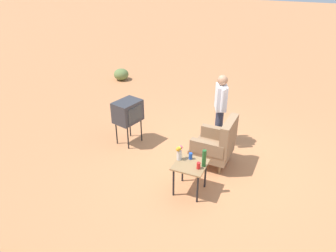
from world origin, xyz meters
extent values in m
plane|color=#C17A4C|center=(0.00, 0.00, 0.00)|extent=(60.00, 60.00, 0.00)
cylinder|color=#937047|center=(-0.15, -0.28, 0.11)|extent=(0.05, 0.05, 0.22)
cylinder|color=#937047|center=(0.38, -0.30, 0.11)|extent=(0.05, 0.05, 0.22)
cylinder|color=#937047|center=(-0.13, 0.25, 0.11)|extent=(0.05, 0.05, 0.22)
cylinder|color=#937047|center=(0.40, 0.23, 0.11)|extent=(0.05, 0.05, 0.22)
cube|color=#8C6B4C|center=(0.13, -0.02, 0.32)|extent=(0.78, 0.78, 0.20)
cube|color=#8C6B4C|center=(0.14, 0.29, 0.74)|extent=(0.76, 0.18, 0.64)
cube|color=#8C6B4C|center=(-0.19, -0.01, 0.55)|extent=(0.16, 0.69, 0.26)
cube|color=#8C6B4C|center=(0.45, -0.04, 0.55)|extent=(0.16, 0.69, 0.26)
cylinder|color=black|center=(0.92, -0.35, 0.28)|extent=(0.04, 0.04, 0.57)
cylinder|color=black|center=(1.37, -0.35, 0.28)|extent=(0.04, 0.04, 0.57)
cylinder|color=black|center=(0.92, 0.09, 0.28)|extent=(0.04, 0.04, 0.57)
cylinder|color=black|center=(1.37, 0.09, 0.28)|extent=(0.04, 0.04, 0.57)
cube|color=#937047|center=(1.15, -0.13, 0.58)|extent=(0.56, 0.56, 0.03)
cylinder|color=black|center=(0.32, -1.88, 0.28)|extent=(0.03, 0.03, 0.55)
cylinder|color=black|center=(-0.11, -1.77, 0.28)|extent=(0.03, 0.03, 0.55)
cylinder|color=black|center=(0.23, -2.23, 0.28)|extent=(0.03, 0.03, 0.55)
cylinder|color=black|center=(-0.20, -2.12, 0.28)|extent=(0.03, 0.03, 0.55)
cube|color=#333338|center=(0.06, -2.00, 0.79)|extent=(0.69, 0.57, 0.48)
cube|color=#383D3F|center=(0.12, -1.78, 0.79)|extent=(0.41, 0.11, 0.34)
cylinder|color=#2D3347|center=(-0.81, -0.16, 0.43)|extent=(0.14, 0.14, 0.86)
cylinder|color=#2D3347|center=(-0.63, -0.08, 0.43)|extent=(0.14, 0.14, 0.86)
cube|color=silver|center=(-0.72, -0.12, 1.14)|extent=(0.42, 0.34, 0.56)
cylinder|color=silver|center=(-0.94, -0.21, 1.17)|extent=(0.09, 0.09, 0.50)
cylinder|color=silver|center=(-0.50, -0.03, 1.17)|extent=(0.09, 0.09, 0.50)
sphere|color=#A37556|center=(-0.72, -0.12, 1.53)|extent=(0.22, 0.22, 0.22)
cylinder|color=red|center=(1.22, 0.04, 0.66)|extent=(0.07, 0.07, 0.12)
cylinder|color=#1E5623|center=(1.11, 0.10, 0.76)|extent=(0.07, 0.07, 0.32)
cylinder|color=blue|center=(0.99, -0.18, 0.66)|extent=(0.07, 0.07, 0.12)
cylinder|color=silver|center=(1.09, -0.37, 0.69)|extent=(0.09, 0.09, 0.18)
sphere|color=yellow|center=(1.09, -0.37, 0.83)|extent=(0.07, 0.07, 0.07)
sphere|color=#E04C66|center=(1.05, -0.36, 0.83)|extent=(0.07, 0.07, 0.07)
sphere|color=orange|center=(1.12, -0.38, 0.83)|extent=(0.07, 0.07, 0.07)
ellipsoid|color=olive|center=(-3.54, -4.38, 0.20)|extent=(0.51, 0.51, 0.40)
camera|label=1|loc=(5.45, 1.31, 3.78)|focal=33.49mm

